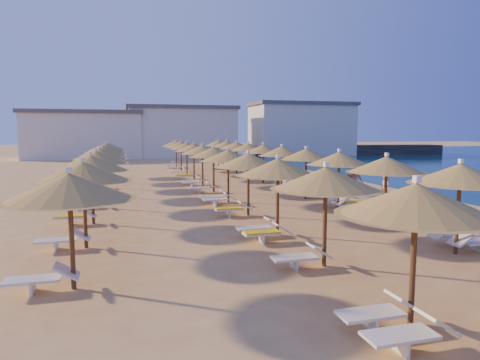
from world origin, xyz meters
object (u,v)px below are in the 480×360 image
object	(u,v)px
parasol_row_east	(293,153)
beachgoer_a	(385,190)
beachgoer_c	(353,182)
beachgoer_b	(351,188)
jetty	(349,150)
parasol_row_west	(220,154)

from	to	relation	value
parasol_row_east	beachgoer_a	world-z (taller)	parasol_row_east
beachgoer_c	beachgoer_a	size ratio (longest dim) A/B	1.08
beachgoer_b	beachgoer_a	bearing A→B (deg)	37.34
beachgoer_a	beachgoer_b	bearing A→B (deg)	-127.98
jetty	parasol_row_east	xyz separation A→B (m)	(-24.64, -36.69, 1.68)
parasol_row_west	beachgoer_c	size ratio (longest dim) A/B	24.68
parasol_row_west	beachgoer_b	distance (m)	7.46
beachgoer_b	jetty	bearing A→B (deg)	135.97
parasol_row_east	beachgoer_c	xyz separation A→B (m)	(2.68, -2.36, -1.54)
beachgoer_b	beachgoer_c	size ratio (longest dim) A/B	0.96
parasol_row_west	beachgoer_c	xyz separation A→B (m)	(7.13, -2.36, -1.54)
jetty	beachgoer_a	size ratio (longest dim) A/B	18.13
jetty	parasol_row_west	xyz separation A→B (m)	(-29.09, -36.69, 1.68)
jetty	beachgoer_a	bearing A→B (deg)	-112.68
parasol_row_east	beachgoer_a	xyz separation A→B (m)	(2.78, -5.26, -1.61)
jetty	beachgoer_b	bearing A→B (deg)	-114.66
jetty	parasol_row_west	size ratio (longest dim) A/B	0.68
beachgoer_a	beachgoer_c	bearing A→B (deg)	-177.97
parasol_row_east	beachgoer_c	world-z (taller)	parasol_row_east
beachgoer_b	beachgoer_a	world-z (taller)	beachgoer_b
jetty	parasol_row_west	distance (m)	46.85
beachgoer_c	parasol_row_west	bearing A→B (deg)	-158.91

